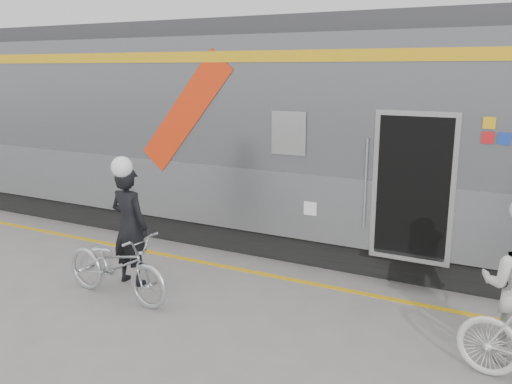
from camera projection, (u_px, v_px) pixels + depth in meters
The scene contains 6 objects.
ground at pixel (233, 342), 6.62m from camera, with size 90.00×90.00×0.00m, color slate.
train at pixel (313, 135), 10.10m from camera, with size 24.00×3.17×4.10m.
safety_strip at pixel (303, 282), 8.47m from camera, with size 24.00×0.12×0.01m, color gold.
man at pixel (129, 226), 8.25m from camera, with size 0.67×0.44×1.83m, color black.
bicycle_left at pixel (116, 265), 7.78m from camera, with size 0.67×1.92×1.01m, color #B2B6BA.
helmet_man at pixel (126, 156), 8.01m from camera, with size 0.32×0.32×0.32m, color white.
Camera 1 is at (3.07, -5.21, 3.27)m, focal length 38.00 mm.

